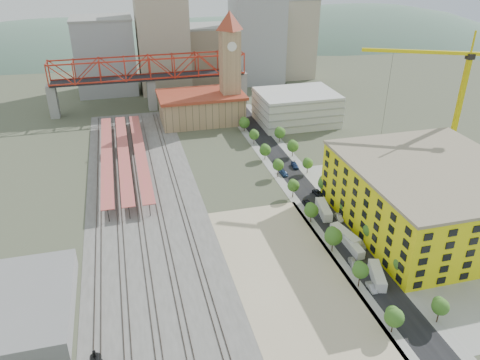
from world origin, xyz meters
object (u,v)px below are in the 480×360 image
object	(u,v)px
site_trailer_d	(324,210)
site_trailer_c	(345,236)
tower_crane	(453,89)
construction_building	(430,197)
clock_tower	(230,57)
car_0	(353,263)
site_trailer_b	(353,247)
site_trailer_a	(377,276)

from	to	relation	value
site_trailer_d	site_trailer_c	bearing A→B (deg)	-80.94
tower_crane	construction_building	bearing A→B (deg)	-129.52
clock_tower	car_0	world-z (taller)	clock_tower
construction_building	car_0	size ratio (longest dim) A/B	11.03
site_trailer_d	site_trailer_b	bearing A→B (deg)	-80.94
clock_tower	construction_building	world-z (taller)	clock_tower
car_0	site_trailer_c	bearing A→B (deg)	84.39
site_trailer_c	clock_tower	bearing A→B (deg)	82.41
site_trailer_a	car_0	bearing A→B (deg)	132.07
site_trailer_a	car_0	size ratio (longest dim) A/B	2.15
site_trailer_b	car_0	bearing A→B (deg)	-117.02
tower_crane	site_trailer_c	xyz separation A→B (m)	(-50.97, -31.51, -28.77)
site_trailer_a	site_trailer_b	distance (m)	12.52
clock_tower	site_trailer_d	size ratio (longest dim) A/B	4.98
tower_crane	site_trailer_c	distance (m)	66.47
site_trailer_b	site_trailer_a	bearing A→B (deg)	-90.54
tower_crane	car_0	world-z (taller)	tower_crane
clock_tower	site_trailer_a	xyz separation A→B (m)	(8.00, -118.84, -27.35)
construction_building	site_trailer_c	xyz separation A→B (m)	(-26.00, -1.24, -7.99)
car_0	site_trailer_d	bearing A→B (deg)	92.81
site_trailer_c	site_trailer_b	bearing A→B (deg)	-102.11
clock_tower	site_trailer_b	size ratio (longest dim) A/B	5.92
construction_building	site_trailer_b	distance (m)	27.99
site_trailer_a	site_trailer_b	size ratio (longest dim) A/B	1.12
site_trailer_c	site_trailer_a	bearing A→B (deg)	-102.11
tower_crane	site_trailer_d	xyz separation A→B (m)	(-50.97, -17.08, -28.76)
tower_crane	site_trailer_d	bearing A→B (deg)	-161.47
clock_tower	site_trailer_a	distance (m)	122.20
construction_building	site_trailer_a	size ratio (longest dim) A/B	5.13
site_trailer_c	site_trailer_d	size ratio (longest dim) A/B	0.99
site_trailer_b	construction_building	bearing A→B (deg)	13.11
site_trailer_c	construction_building	bearing A→B (deg)	-9.38
tower_crane	car_0	xyz separation A→B (m)	(-53.97, -42.61, -29.40)
clock_tower	site_trailer_d	world-z (taller)	clock_tower
site_trailer_c	car_0	distance (m)	11.52
clock_tower	site_trailer_b	world-z (taller)	clock_tower
site_trailer_c	site_trailer_d	bearing A→B (deg)	77.89
car_0	clock_tower	bearing A→B (deg)	102.06
site_trailer_b	site_trailer_c	xyz separation A→B (m)	(0.00, 5.08, 0.22)
construction_building	site_trailer_a	bearing A→B (deg)	-144.07
tower_crane	site_trailer_a	world-z (taller)	tower_crane
clock_tower	site_trailer_a	size ratio (longest dim) A/B	5.28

